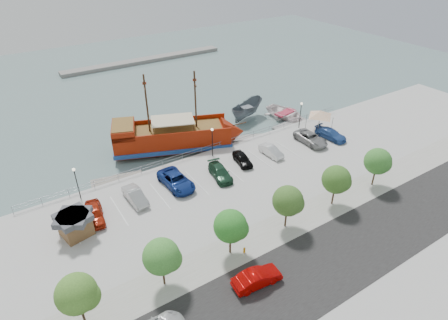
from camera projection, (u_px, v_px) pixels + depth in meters
ground at (239, 185)px, 47.86m from camera, size 160.00×160.00×0.00m
land_slab at (376, 299)px, 32.64m from camera, size 100.00×58.00×1.20m
street at (334, 258)px, 35.89m from camera, size 100.00×8.00×0.04m
sidewalk at (292, 223)px, 40.17m from camera, size 100.00×4.00×0.05m
seawall_railing at (208, 149)px, 52.63m from camera, size 50.00×0.06×1.00m
far_shore at (145, 60)px, 91.54m from camera, size 40.00×3.00×0.80m
pirate_ship at (182, 136)px, 54.59m from camera, size 19.67×11.71×12.24m
patrol_boat at (247, 111)px, 63.55m from camera, size 8.04×5.13×2.91m
speedboat at (285, 114)px, 64.12m from camera, size 6.48×8.17×1.52m
dock_west at (117, 180)px, 48.45m from camera, size 6.81×3.06×0.38m
dock_mid at (249, 138)px, 58.09m from camera, size 6.41×4.21×0.36m
dock_east at (290, 125)px, 62.01m from camera, size 6.96×2.63×0.39m
shed at (75, 224)px, 38.00m from camera, size 3.67×3.67×2.54m
canopy_tent at (321, 111)px, 57.00m from camera, size 4.86×4.86×3.75m
street_sedan at (257, 278)px, 32.89m from camera, size 4.68×1.99×1.50m
fire_hydrant at (244, 250)px, 36.27m from camera, size 0.23×0.23×0.67m
lamp_post_left at (76, 178)px, 42.17m from camera, size 0.36×0.36×4.28m
lamp_post_mid at (212, 137)px, 50.42m from camera, size 0.36×0.36×4.28m
lamp_post_right at (301, 111)px, 57.76m from camera, size 0.36×0.36×4.28m
tree_a at (79, 294)px, 28.36m from camera, size 3.30×3.20×5.00m
tree_b at (163, 257)px, 31.57m from camera, size 3.30×3.20×5.00m
tree_c at (232, 227)px, 34.79m from camera, size 3.30×3.20×5.00m
tree_d at (289, 201)px, 38.00m from camera, size 3.30×3.20×5.00m
tree_e at (338, 180)px, 41.21m from camera, size 3.30×3.20×5.00m
tree_f at (379, 162)px, 44.42m from camera, size 3.30×3.20×5.00m
parked_car_a at (94, 214)px, 40.25m from camera, size 2.57×4.84×1.57m
parked_car_b at (135, 196)px, 42.96m from camera, size 1.82×4.59×1.49m
parked_car_c at (176, 180)px, 45.49m from camera, size 3.09×6.05×1.64m
parked_car_d at (220, 173)px, 47.16m from camera, size 2.79×5.13×1.41m
parked_car_e at (242, 159)px, 49.98m from camera, size 2.34×4.28×1.38m
parked_car_f at (271, 151)px, 51.78m from camera, size 1.65×4.14×1.34m
parked_car_g at (311, 138)px, 54.69m from camera, size 2.58×5.53×1.53m
parked_car_h at (331, 134)px, 55.93m from camera, size 2.71×5.23×1.45m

